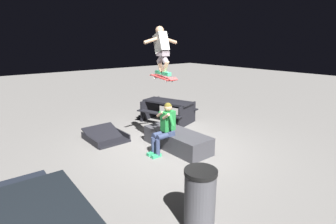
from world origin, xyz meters
TOP-DOWN VIEW (x-y plane):
  - ground_plane at (0.00, 0.00)m, footprint 40.00×40.00m
  - ledge_box_main at (-0.15, -0.08)m, footprint 1.95×0.79m
  - person_sitting_on_ledge at (-0.19, 0.36)m, footprint 0.59×0.75m
  - skateboard at (-0.08, 0.33)m, footprint 1.04×0.35m
  - skater_airborne at (-0.02, 0.32)m, footprint 0.63×0.89m
  - kicker_ramp at (1.61, 1.12)m, footprint 1.23×1.00m
  - picnic_table_back at (1.84, -1.40)m, footprint 2.03×1.79m
  - trash_bin at (-2.70, 1.71)m, footprint 0.49×0.49m

SIDE VIEW (x-z plane):
  - ground_plane at x=0.00m, z-range 0.00..0.00m
  - kicker_ramp at x=1.61m, z-range -0.13..0.26m
  - ledge_box_main at x=-0.15m, z-range 0.00..0.46m
  - trash_bin at x=-2.70m, z-range 0.00..0.98m
  - picnic_table_back at x=1.84m, z-range 0.12..0.87m
  - person_sitting_on_ledge at x=-0.19m, z-range 0.07..1.36m
  - skateboard at x=-0.08m, z-range 1.84..1.97m
  - skater_airborne at x=-0.02m, z-range 2.03..3.15m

